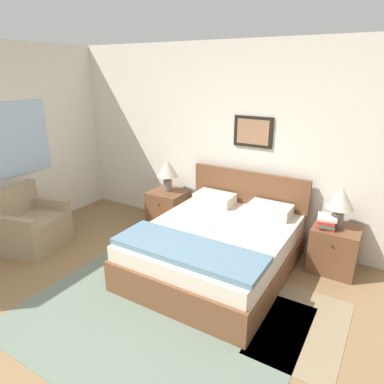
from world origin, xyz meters
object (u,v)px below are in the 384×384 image
Objects in this scene: bed at (216,247)px; nightstand_near_window at (168,208)px; armchair at (31,226)px; nightstand_by_door at (334,248)px; table_lamp_by_door at (341,200)px; table_lamp_near_window at (167,170)px.

bed is 1.39m from nightstand_near_window.
armchair is 1.89m from nightstand_near_window.
armchair is 1.72× the size of nightstand_near_window.
armchair is at bearing -162.32° from bed.
nightstand_near_window is at bearing 148.60° from bed.
table_lamp_by_door is at bearing 122.15° from nightstand_by_door.
nightstand_by_door is at bearing 96.74° from armchair.
table_lamp_by_door is (2.35, 0.02, 0.60)m from nightstand_near_window.
armchair is 3.84m from nightstand_by_door.
table_lamp_by_door is at bearing 32.54° from bed.
bed reaches higher than nightstand_near_window.
nightstand_near_window is (-1.18, 0.72, -0.02)m from bed.
table_lamp_by_door is at bearing 97.15° from armchair.
nightstand_near_window is 1.00× the size of nightstand_by_door.
nightstand_near_window is (1.18, 1.48, -0.01)m from armchair.
table_lamp_by_door reaches higher than bed.
nightstand_near_window is at bearing 125.45° from armchair.
table_lamp_near_window reaches higher than armchair.
nightstand_by_door is 1.14× the size of table_lamp_by_door.
bed is at bearing -31.40° from nightstand_near_window.
bed is at bearing -147.46° from table_lamp_by_door.
armchair is 3.88m from table_lamp_by_door.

